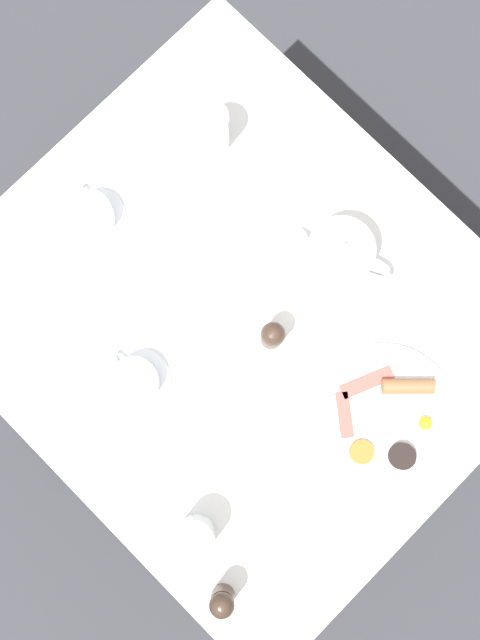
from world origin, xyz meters
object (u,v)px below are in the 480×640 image
object	(u,v)px
pepper_grinder	(272,335)
spoon_for_tea	(60,321)
teapot_near	(339,255)
water_glass_tall	(195,537)
salt_grinder	(222,602)
breakfast_plate	(386,418)
knife_by_plate	(187,281)
teacup_with_saucer_left	(91,216)
teacup_with_saucer_right	(135,381)
fork_by_plate	(208,445)
water_glass_short	(211,130)

from	to	relation	value
pepper_grinder	spoon_for_tea	distance (m)	0.42
teapot_near	pepper_grinder	bearing A→B (deg)	75.29
water_glass_tall	spoon_for_tea	size ratio (longest dim) A/B	0.64
pepper_grinder	salt_grinder	size ratio (longest dim) A/B	1.00
breakfast_plate	pepper_grinder	bearing A→B (deg)	99.61
spoon_for_tea	knife_by_plate	bearing A→B (deg)	-27.42
teacup_with_saucer_left	knife_by_plate	world-z (taller)	teacup_with_saucer_left
teacup_with_saucer_left	teacup_with_saucer_right	bearing A→B (deg)	-119.08
teapot_near	spoon_for_tea	bearing A→B (deg)	37.44
teapot_near	fork_by_plate	size ratio (longest dim) A/B	1.56
teacup_with_saucer_right	salt_grinder	xyz separation A→B (m)	(-0.17, -0.41, 0.03)
teacup_with_saucer_right	fork_by_plate	world-z (taller)	teacup_with_saucer_right
pepper_grinder	teacup_with_saucer_left	bearing A→B (deg)	100.85
water_glass_tall	salt_grinder	bearing A→B (deg)	-111.30
knife_by_plate	fork_by_plate	bearing A→B (deg)	-127.23
spoon_for_tea	teapot_near	bearing A→B (deg)	-32.59
pepper_grinder	spoon_for_tea	xyz separation A→B (m)	(-0.27, 0.32, -0.05)
breakfast_plate	knife_by_plate	bearing A→B (deg)	100.13
teacup_with_saucer_left	spoon_for_tea	size ratio (longest dim) A/B	0.85
fork_by_plate	spoon_for_tea	distance (m)	0.38
salt_grinder	teapot_near	bearing A→B (deg)	25.81
fork_by_plate	spoon_for_tea	size ratio (longest dim) A/B	0.87
teacup_with_saucer_right	spoon_for_tea	bearing A→B (deg)	97.09
teapot_near	water_glass_short	xyz separation A→B (m)	(0.00, 0.35, 0.01)
water_glass_tall	knife_by_plate	xyz separation A→B (m)	(0.33, 0.36, -0.05)
water_glass_tall	salt_grinder	size ratio (longest dim) A/B	0.98
teapot_near	teacup_with_saucer_left	bearing A→B (deg)	14.91
teacup_with_saucer_right	water_glass_tall	size ratio (longest dim) A/B	1.35
teacup_with_saucer_left	salt_grinder	distance (m)	0.78
spoon_for_tea	salt_grinder	bearing A→B (deg)	-103.33
water_glass_short	salt_grinder	size ratio (longest dim) A/B	1.23
pepper_grinder	salt_grinder	bearing A→B (deg)	-145.98
teacup_with_saucer_left	knife_by_plate	bearing A→B (deg)	-79.11
teapot_near	spoon_for_tea	distance (m)	0.56
spoon_for_tea	pepper_grinder	bearing A→B (deg)	-49.81
water_glass_short	spoon_for_tea	bearing A→B (deg)	-173.91
teapot_near	water_glass_short	size ratio (longest dim) A/B	1.69
water_glass_short	spoon_for_tea	distance (m)	0.48
water_glass_tall	salt_grinder	world-z (taller)	salt_grinder
water_glass_tall	water_glass_short	xyz separation A→B (m)	(0.57, 0.53, 0.01)
teacup_with_saucer_right	water_glass_tall	xyz separation A→B (m)	(-0.12, -0.29, 0.02)
breakfast_plate	teapot_near	world-z (taller)	teapot_near
pepper_grinder	fork_by_plate	size ratio (longest dim) A/B	0.75
water_glass_tall	teacup_with_saucer_right	bearing A→B (deg)	67.35
pepper_grinder	salt_grinder	world-z (taller)	same
knife_by_plate	spoon_for_tea	bearing A→B (deg)	152.58
breakfast_plate	spoon_for_tea	distance (m)	0.67
pepper_grinder	spoon_for_tea	size ratio (longest dim) A/B	0.65
breakfast_plate	teacup_with_saucer_left	bearing A→B (deg)	100.37
breakfast_plate	water_glass_short	xyz separation A→B (m)	(0.16, 0.64, 0.05)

